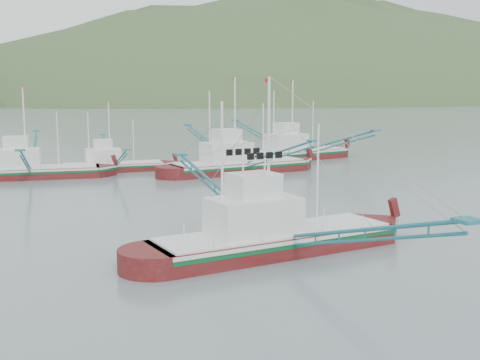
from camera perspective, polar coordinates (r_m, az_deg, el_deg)
name	(u,v)px	position (r m, az deg, el deg)	size (l,w,h in m)	color
ground	(276,242)	(39.06, 3.40, -5.86)	(1200.00, 1200.00, 0.00)	slate
main_boat	(272,224)	(36.08, 3.06, -4.20)	(15.76, 27.77, 11.28)	#4E0D0D
bg_boat_right	(237,158)	(70.54, -0.26, 2.07)	(16.72, 29.51, 11.98)	#4E0D0D
bg_boat_left	(29,164)	(70.38, -19.36, 1.47)	(15.03, 26.45, 10.75)	#4E0D0D
bg_boat_far	(112,161)	(73.72, -12.04, 1.75)	(12.32, 22.00, 8.91)	#4E0D0D
bg_boat_extra	(294,145)	(84.46, 5.15, 3.35)	(16.89, 29.22, 11.98)	#4E0D0D
headland_right	(307,101)	(530.32, 6.41, 7.44)	(684.00, 432.00, 306.00)	#385129
ridge_distant	(42,100)	(595.89, -18.25, 7.19)	(960.00, 400.00, 240.00)	slate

